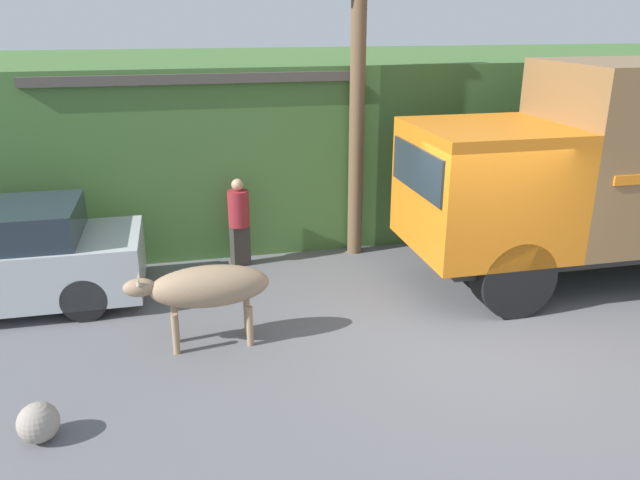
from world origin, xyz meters
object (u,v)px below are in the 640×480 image
object	(u,v)px
utility_pole	(357,106)
pedestrian_on_hill	(239,219)
roadside_rock	(38,423)
brown_cow	(207,288)

from	to	relation	value
utility_pole	pedestrian_on_hill	bearing A→B (deg)	-175.55
utility_pole	roadside_rock	size ratio (longest dim) A/B	12.16
brown_cow	roadside_rock	bearing A→B (deg)	-146.56
brown_cow	pedestrian_on_hill	bearing A→B (deg)	67.29
utility_pole	roadside_rock	bearing A→B (deg)	-135.79
pedestrian_on_hill	roadside_rock	world-z (taller)	pedestrian_on_hill
brown_cow	roadside_rock	world-z (taller)	brown_cow
brown_cow	pedestrian_on_hill	size ratio (longest dim) A/B	1.19
pedestrian_on_hill	utility_pole	xyz separation A→B (m)	(2.15, 0.17, 1.85)
pedestrian_on_hill	utility_pole	distance (m)	2.84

